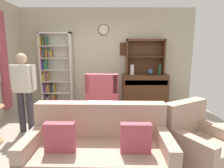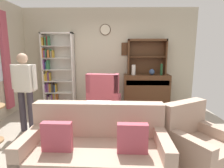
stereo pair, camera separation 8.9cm
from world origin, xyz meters
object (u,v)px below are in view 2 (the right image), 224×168
object	(u,v)px
bottle_wine	(161,69)
book_stack	(119,117)
sideboard	(146,89)
bookshelf	(56,71)
vase_round	(152,72)
sideboard_hutch	(147,52)
armchair_floral	(197,147)
coffee_table	(114,123)
vase_tall	(134,70)
wingback_chair	(104,99)
person_reading	(25,87)
couch_floral	(97,152)

from	to	relation	value
bottle_wine	book_stack	xyz separation A→B (m)	(-1.23, -2.12, -0.61)
sideboard	book_stack	world-z (taller)	sideboard
bookshelf	vase_round	size ratio (longest dim) A/B	12.35
sideboard_hutch	vase_round	distance (m)	0.60
sideboard	armchair_floral	size ratio (longest dim) A/B	1.24
bookshelf	coffee_table	world-z (taller)	bookshelf
vase_tall	wingback_chair	bearing A→B (deg)	-142.21
person_reading	book_stack	world-z (taller)	person_reading
vase_tall	bottle_wine	xyz separation A→B (m)	(0.78, -0.01, 0.01)
vase_round	vase_tall	bearing A→B (deg)	-178.51
vase_tall	vase_round	bearing A→B (deg)	1.49
sideboard	vase_tall	bearing A→B (deg)	-168.37
bottle_wine	armchair_floral	distance (m)	2.90
person_reading	vase_tall	bearing A→B (deg)	36.56
bottle_wine	wingback_chair	size ratio (longest dim) A/B	0.30
bottle_wine	sideboard_hutch	bearing A→B (deg)	153.04
couch_floral	armchair_floral	size ratio (longest dim) A/B	1.73
vase_round	sideboard	bearing A→B (deg)	152.83
bookshelf	vase_tall	distance (m)	2.25
sideboard	vase_round	xyz separation A→B (m)	(0.13, -0.07, 0.50)
couch_floral	armchair_floral	bearing A→B (deg)	7.79
person_reading	armchair_floral	bearing A→B (deg)	-20.81
sideboard	sideboard_hutch	distance (m)	1.06
vase_tall	book_stack	xyz separation A→B (m)	(-0.45, -2.13, -0.60)
armchair_floral	vase_tall	bearing A→B (deg)	102.64
vase_round	book_stack	size ratio (longest dim) A/B	0.89
sideboard_hutch	bookshelf	bearing A→B (deg)	-179.47
sideboard_hutch	vase_tall	distance (m)	0.66
sideboard	person_reading	bearing A→B (deg)	-146.44
coffee_table	book_stack	world-z (taller)	book_stack
sideboard	coffee_table	bearing A→B (deg)	-113.03
vase_tall	sideboard_hutch	bearing A→B (deg)	25.89
sideboard	wingback_chair	bearing A→B (deg)	-149.52
vase_tall	person_reading	bearing A→B (deg)	-143.44
sideboard	sideboard_hutch	bearing A→B (deg)	90.00
vase_tall	coffee_table	bearing A→B (deg)	-104.38
coffee_table	book_stack	distance (m)	0.15
vase_round	coffee_table	distance (m)	2.46
bottle_wine	coffee_table	size ratio (longest dim) A/B	0.40
bottle_wine	couch_floral	xyz separation A→B (m)	(-1.54, -2.98, -0.77)
armchair_floral	bookshelf	bearing A→B (deg)	134.10
wingback_chair	person_reading	world-z (taller)	person_reading
coffee_table	sideboard	bearing A→B (deg)	66.97
wingback_chair	person_reading	bearing A→B (deg)	-144.12
bottle_wine	book_stack	size ratio (longest dim) A/B	1.65
sideboard	wingback_chair	world-z (taller)	wingback_chair
wingback_chair	bottle_wine	bearing A→B (deg)	21.14
couch_floral	person_reading	bearing A→B (deg)	139.65
book_stack	couch_floral	bearing A→B (deg)	-109.67
vase_round	couch_floral	xyz separation A→B (m)	(-1.28, -3.00, -0.69)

